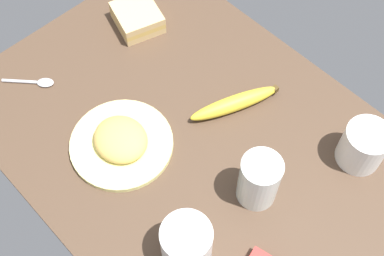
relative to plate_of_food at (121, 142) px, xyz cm
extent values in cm
cube|color=#4C3828|center=(-8.01, -11.60, -2.51)|extent=(90.00, 64.00, 2.00)
cylinder|color=#EAE58C|center=(0.00, 0.00, -0.91)|extent=(20.47, 20.47, 1.20)
ellipsoid|color=#D8B259|center=(0.00, 0.00, 0.86)|extent=(11.19, 10.07, 4.71)
cylinder|color=white|center=(-33.85, -31.62, 2.90)|extent=(8.67, 8.67, 8.82)
cylinder|color=tan|center=(-33.85, -31.62, 6.81)|extent=(7.63, 7.63, 0.40)
cylinder|color=white|center=(-33.31, -37.49, 3.34)|extent=(4.00, 1.55, 1.20)
cylinder|color=white|center=(-24.67, 5.64, 3.44)|extent=(8.77, 8.77, 9.90)
cylinder|color=black|center=(-24.67, 5.64, 7.89)|extent=(7.72, 7.72, 0.40)
cube|color=#DBB77A|center=(22.24, -23.33, -0.71)|extent=(12.88, 12.19, 1.60)
cube|color=#D8B259|center=(22.24, -23.33, 0.69)|extent=(12.88, 12.19, 1.20)
cube|color=#DBB77A|center=(22.24, -23.33, 2.09)|extent=(12.88, 12.19, 1.60)
cylinder|color=silver|center=(-25.31, -11.92, 4.14)|extent=(7.47, 7.47, 11.31)
cylinder|color=white|center=(-25.31, -11.92, 2.00)|extent=(6.73, 6.73, 7.02)
ellipsoid|color=yellow|center=(-9.18, -22.55, 0.16)|extent=(10.23, 19.48, 3.35)
cube|color=#4C3819|center=(-12.56, -31.23, 0.16)|extent=(1.20, 1.20, 1.20)
ellipsoid|color=silver|center=(23.02, 2.09, -1.11)|extent=(4.28, 4.20, 0.80)
cylinder|color=silver|center=(27.16, 5.86, -1.16)|extent=(6.09, 5.62, 0.70)
camera|label=1|loc=(-45.09, 23.93, 86.03)|focal=47.29mm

